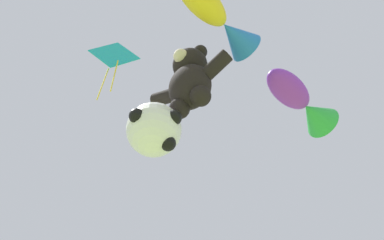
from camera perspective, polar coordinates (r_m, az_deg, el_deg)
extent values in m
ellipsoid|color=black|center=(7.82, -0.27, 4.44)|extent=(0.83, 0.71, 1.01)
sphere|color=black|center=(8.46, -0.25, 7.28)|extent=(0.70, 0.70, 0.70)
sphere|color=beige|center=(8.29, -1.49, 8.50)|extent=(0.29, 0.29, 0.29)
sphere|color=black|center=(8.77, -1.57, 7.35)|extent=(0.29, 0.29, 0.29)
cylinder|color=black|center=(8.19, -3.66, 3.03)|extent=(0.60, 0.27, 0.47)
sphere|color=black|center=(7.51, -1.68, 1.53)|extent=(0.38, 0.38, 0.38)
sphere|color=black|center=(8.62, 1.11, 9.06)|extent=(0.29, 0.29, 0.29)
cylinder|color=black|center=(7.79, 3.33, 7.35)|extent=(0.60, 0.27, 0.47)
sphere|color=black|center=(7.35, 1.14, 3.22)|extent=(0.38, 0.38, 0.38)
sphere|color=white|center=(7.24, -5.10, -1.30)|extent=(0.94, 0.94, 0.94)
sphere|color=black|center=(7.06, -2.40, 0.31)|extent=(0.26, 0.26, 0.26)
sphere|color=black|center=(7.65, -4.09, -1.51)|extent=(0.26, 0.26, 0.26)
sphere|color=black|center=(7.00, -7.37, 0.53)|extent=(0.26, 0.26, 0.26)
sphere|color=black|center=(6.96, -3.21, -3.13)|extent=(0.26, 0.26, 0.26)
ellipsoid|color=purple|center=(9.05, 12.72, 4.02)|extent=(0.79, 1.27, 0.53)
cone|color=green|center=(9.58, 16.00, 0.70)|extent=(0.86, 0.76, 0.77)
sphere|color=black|center=(8.96, 11.11, 5.98)|extent=(0.14, 0.14, 0.14)
ellipsoid|color=yellow|center=(8.19, 1.27, 15.60)|extent=(0.69, 1.33, 0.47)
cone|color=blue|center=(8.53, 5.83, 11.03)|extent=(0.76, 0.78, 0.69)
cube|color=#19ADB2|center=(12.02, -10.33, 8.58)|extent=(1.00, 1.06, 1.44)
cylinder|color=yellow|center=(11.09, -11.78, 4.82)|extent=(0.03, 0.10, 1.51)
cylinder|color=yellow|center=(10.97, -10.31, 5.90)|extent=(0.03, 0.05, 1.40)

